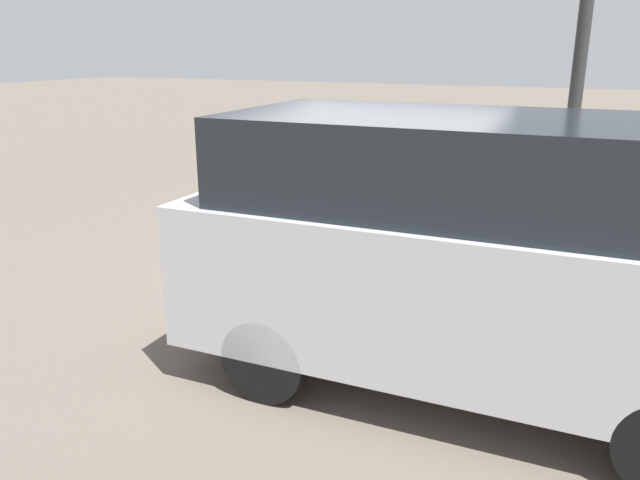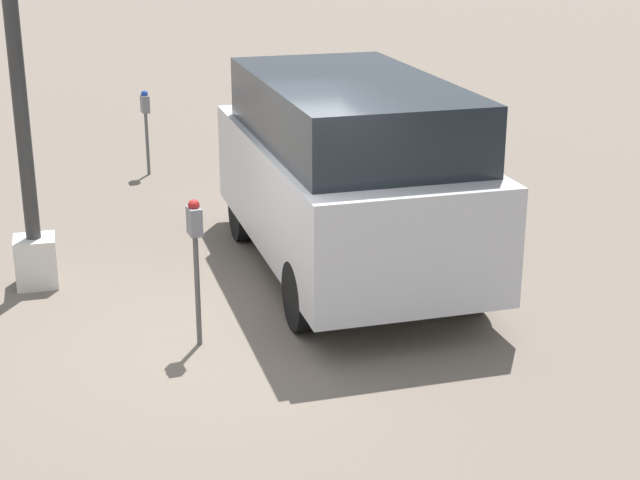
# 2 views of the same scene
# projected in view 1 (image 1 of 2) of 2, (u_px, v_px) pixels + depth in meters

# --- Properties ---
(ground_plane) EXTENTS (80.00, 80.00, 0.00)m
(ground_plane) POSITION_uv_depth(u_px,v_px,m) (371.00, 299.00, 7.01)
(ground_plane) COLOR #60564C
(parking_meter_near) EXTENTS (0.21, 0.13, 1.44)m
(parking_meter_near) POSITION_uv_depth(u_px,v_px,m) (374.00, 195.00, 7.24)
(parking_meter_near) COLOR #4C4C4C
(parking_meter_near) RESTS_ON ground
(lamp_post) EXTENTS (0.44, 0.44, 6.57)m
(lamp_post) POSITION_uv_depth(u_px,v_px,m) (576.00, 92.00, 7.42)
(lamp_post) COLOR beige
(lamp_post) RESTS_ON ground
(parked_van) EXTENTS (4.62, 2.09, 2.22)m
(parked_van) POSITION_uv_depth(u_px,v_px,m) (471.00, 247.00, 4.96)
(parked_van) COLOR #B2B2B7
(parked_van) RESTS_ON ground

